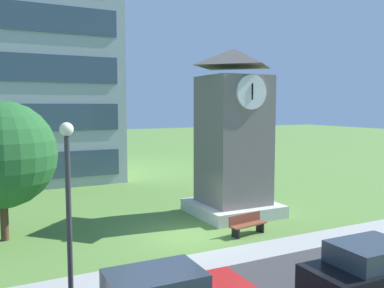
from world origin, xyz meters
TOP-DOWN VIEW (x-y plane):
  - ground_plane at (0.00, 0.00)m, footprint 160.00×160.00m
  - kerb_strip at (0.00, -2.91)m, footprint 120.00×1.60m
  - clock_tower at (3.68, 2.16)m, footprint 4.03×4.03m
  - park_bench at (2.37, -1.05)m, footprint 1.85×0.75m
  - street_lamp at (-5.74, -4.61)m, footprint 0.36×0.36m
  - tree_by_building at (-7.02, 2.86)m, footprint 4.41×4.41m
  - parked_car_black at (2.16, -7.70)m, footprint 4.30×2.06m

SIDE VIEW (x-z plane):
  - ground_plane at x=0.00m, z-range 0.00..0.00m
  - kerb_strip at x=0.00m, z-range 0.00..0.01m
  - park_bench at x=2.37m, z-range 0.02..0.90m
  - parked_car_black at x=2.16m, z-range 0.01..1.70m
  - street_lamp at x=-5.74m, z-range 0.67..5.81m
  - tree_by_building at x=-7.02m, z-range 0.68..6.47m
  - clock_tower at x=3.68m, z-range -0.52..7.89m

